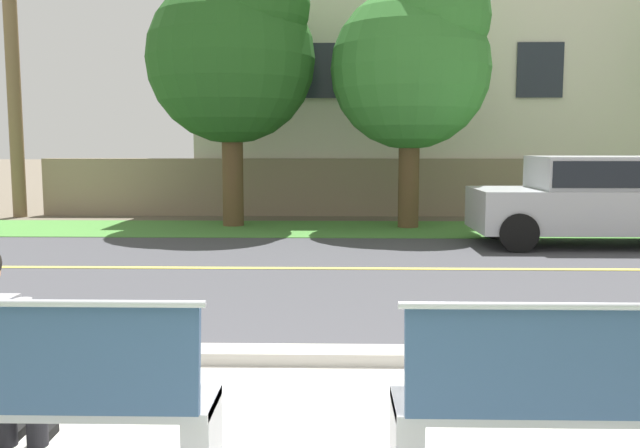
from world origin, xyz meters
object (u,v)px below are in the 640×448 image
Objects in this scene: bench_left at (37,401)px; bench_right at (574,406)px; car_silver_near at (600,196)px; shade_tree_far_left at (236,46)px; shade_tree_left at (416,57)px.

bench_right is (2.69, 0.00, 0.00)m from bench_left.
bench_left is 2.69m from bench_right.
shade_tree_far_left is at bearing 158.80° from car_silver_near.
shade_tree_far_left is 1.07× the size of shade_tree_left.
shade_tree_left is (0.44, 10.97, 3.05)m from bench_right.
bench_right is 0.31× the size of shade_tree_far_left.
bench_right is 12.10m from shade_tree_far_left.
bench_right is at bearing 0.00° from bench_left.
bench_right is 11.40m from shade_tree_left.
bench_right is at bearing -111.43° from car_silver_near.
shade_tree_far_left reaches higher than car_silver_near.
shade_tree_far_left is at bearing 106.34° from bench_right.
car_silver_near is at bearing -21.20° from shade_tree_far_left.
car_silver_near is 0.80× the size of shade_tree_left.
bench_left is 0.41× the size of car_silver_near.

